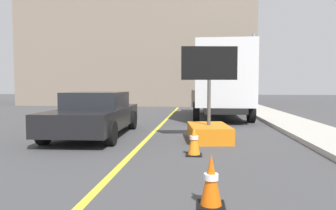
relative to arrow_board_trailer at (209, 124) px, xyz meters
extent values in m
cube|color=yellow|center=(-1.82, -4.45, -0.48)|extent=(0.14, 36.00, 0.01)
cube|color=orange|center=(0.00, 0.00, -0.26)|extent=(1.31, 1.92, 0.45)
cylinder|color=#4C4C4C|center=(0.00, 0.00, 0.62)|extent=(0.10, 0.10, 1.30)
cube|color=black|center=(0.00, 0.00, 1.74)|extent=(1.60, 0.27, 0.95)
sphere|color=yellow|center=(0.54, 0.12, 1.74)|extent=(0.09, 0.09, 0.09)
sphere|color=yellow|center=(0.24, 0.08, 1.74)|extent=(0.09, 0.09, 0.09)
sphere|color=yellow|center=(-0.06, 0.04, 1.74)|extent=(0.09, 0.09, 0.09)
sphere|color=yellow|center=(-0.35, 0.01, 1.74)|extent=(0.09, 0.09, 0.09)
sphere|color=yellow|center=(-0.52, -0.01, 1.92)|extent=(0.09, 0.09, 0.09)
sphere|color=yellow|center=(-0.52, -0.01, 1.56)|extent=(0.09, 0.09, 0.09)
cube|color=black|center=(0.79, 6.54, 0.09)|extent=(1.74, 6.54, 0.25)
cube|color=silver|center=(0.80, 8.89, 1.17)|extent=(2.47, 1.84, 1.90)
cube|color=silver|center=(0.79, 5.54, 1.61)|extent=(2.47, 4.45, 2.79)
cylinder|color=black|center=(-0.38, 8.76, -0.03)|extent=(0.28, 0.90, 0.90)
cylinder|color=black|center=(1.98, 8.76, -0.03)|extent=(0.28, 0.90, 0.90)
cylinder|color=black|center=(-0.39, 4.58, -0.03)|extent=(0.28, 0.90, 0.90)
cylinder|color=black|center=(1.97, 4.57, -0.03)|extent=(0.28, 0.90, 0.90)
cube|color=black|center=(-3.56, 0.48, 0.10)|extent=(2.09, 4.80, 0.60)
cube|color=black|center=(-3.57, 0.72, 0.65)|extent=(1.76, 2.19, 0.50)
cylinder|color=black|center=(-2.59, -1.05, -0.15)|extent=(0.24, 0.67, 0.66)
cylinder|color=black|center=(-4.42, -1.12, -0.15)|extent=(0.24, 0.67, 0.66)
cylinder|color=black|center=(-2.70, 2.07, -0.15)|extent=(0.24, 0.67, 0.66)
cylinder|color=black|center=(-4.53, 2.01, -0.15)|extent=(0.24, 0.67, 0.66)
cylinder|color=gray|center=(3.23, 11.60, 2.02)|extent=(0.18, 0.18, 5.00)
cube|color=#0F6033|center=(1.84, 11.73, 3.67)|extent=(2.59, 0.30, 1.30)
cube|color=white|center=(1.84, 11.77, 3.67)|extent=(1.81, 0.18, 0.18)
cube|color=gray|center=(-5.58, 19.16, 3.86)|extent=(19.20, 9.55, 8.69)
cube|color=black|center=(-0.12, -4.87, -0.47)|extent=(0.36, 0.36, 0.03)
cone|color=#EA5B0C|center=(-0.12, -4.87, -0.12)|extent=(0.28, 0.28, 0.66)
cylinder|color=white|center=(-0.12, -4.87, -0.09)|extent=(0.19, 0.19, 0.08)
cube|color=black|center=(-0.39, -1.97, -0.47)|extent=(0.36, 0.36, 0.03)
cone|color=orange|center=(-0.39, -1.97, -0.11)|extent=(0.28, 0.28, 0.69)
cylinder|color=white|center=(-0.39, -1.97, -0.07)|extent=(0.19, 0.19, 0.08)
camera|label=1|loc=(-0.29, -8.74, 1.08)|focal=32.31mm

